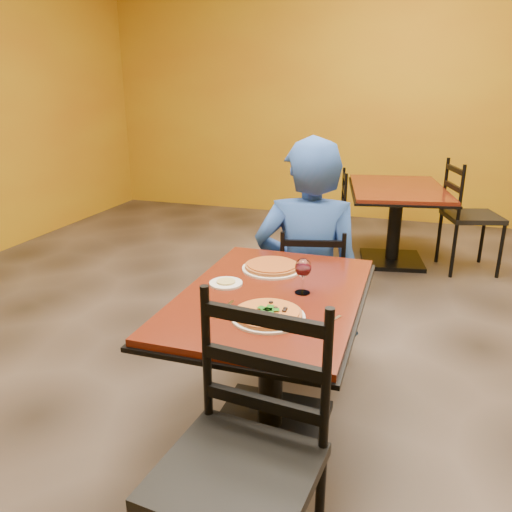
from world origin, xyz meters
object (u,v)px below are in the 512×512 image
(table_second, at_px, (396,207))
(side_plate, at_px, (226,283))
(pizza_far, at_px, (272,266))
(wine_glass, at_px, (303,275))
(chair_main_far, at_px, (310,290))
(plate_far, at_px, (272,269))
(diner, at_px, (309,251))
(chair_second_left, at_px, (325,214))
(chair_main_near, at_px, (236,477))
(plate_main, at_px, (268,317))
(table_main, at_px, (271,330))
(pizza_main, at_px, (268,313))
(chair_second_right, at_px, (472,217))

(table_second, relative_size, side_plate, 8.85)
(pizza_far, bearing_deg, wine_glass, -48.95)
(table_second, relative_size, pizza_far, 5.06)
(chair_main_far, bearing_deg, plate_far, 66.03)
(chair_main_far, xyz_separation_m, diner, (-0.02, -0.01, 0.26))
(chair_second_left, bearing_deg, side_plate, -11.60)
(chair_second_left, bearing_deg, chair_main_far, -4.14)
(side_plate, bearing_deg, chair_main_near, -67.31)
(table_second, bearing_deg, plate_far, -101.39)
(table_second, xyz_separation_m, pizza_far, (-0.50, -2.51, 0.21))
(plate_main, relative_size, wine_glass, 1.72)
(table_main, relative_size, chair_main_far, 1.43)
(diner, relative_size, pizza_main, 4.90)
(chair_main_near, xyz_separation_m, wine_glass, (-0.01, 0.94, 0.32))
(plate_main, relative_size, pizza_main, 1.09)
(chair_main_far, xyz_separation_m, side_plate, (-0.25, -0.80, 0.32))
(chair_second_right, height_order, pizza_main, chair_second_right)
(plate_main, xyz_separation_m, side_plate, (-0.30, 0.29, 0.00))
(diner, height_order, pizza_far, diner)
(chair_second_right, relative_size, plate_far, 3.29)
(chair_second_right, bearing_deg, pizza_main, 144.91)
(chair_second_left, bearing_deg, pizza_main, -6.09)
(chair_second_right, xyz_separation_m, wine_glass, (-0.96, -2.76, 0.33))
(chair_second_left, bearing_deg, wine_glass, -3.89)
(chair_main_far, relative_size, wine_glass, 4.78)
(chair_second_right, relative_size, plate_main, 3.29)
(table_main, distance_m, pizza_main, 0.34)
(chair_main_near, distance_m, plate_main, 0.69)
(chair_second_left, height_order, plate_main, chair_second_left)
(chair_second_right, bearing_deg, chair_second_left, 73.69)
(pizza_main, relative_size, plate_far, 0.92)
(chair_second_right, bearing_deg, pizza_far, 138.40)
(table_main, distance_m, chair_second_right, 3.01)
(chair_second_left, distance_m, pizza_far, 2.53)
(chair_main_near, height_order, chair_second_left, chair_main_near)
(chair_main_near, bearing_deg, side_plate, 118.64)
(chair_second_right, bearing_deg, diner, 134.57)
(table_main, relative_size, diner, 0.88)
(table_second, bearing_deg, chair_second_right, 0.00)
(wine_glass, bearing_deg, diner, 100.04)
(plate_main, bearing_deg, diner, 93.26)
(table_main, relative_size, plate_main, 3.97)
(plate_main, relative_size, plate_far, 1.00)
(side_plate, bearing_deg, pizza_main, -44.24)
(chair_second_left, bearing_deg, plate_far, -8.05)
(table_main, relative_size, table_second, 0.87)
(table_main, height_order, chair_second_right, chair_second_right)
(chair_main_near, bearing_deg, diner, 101.02)
(side_plate, bearing_deg, plate_main, -44.24)
(chair_second_right, distance_m, plate_main, 3.24)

